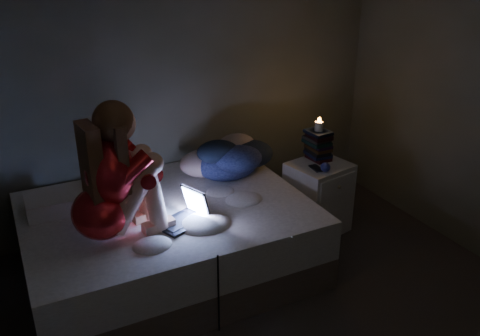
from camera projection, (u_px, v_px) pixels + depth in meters
wall_back at (186, 76)px, 4.29m from camera, size 3.60×0.02×2.60m
bed at (169, 239)px, 3.84m from camera, size 2.03×1.52×0.56m
pillow at (57, 203)px, 3.65m from camera, size 0.43×0.31×0.13m
woman at (96, 175)px, 3.13m from camera, size 0.60×0.43×0.92m
laptop at (180, 208)px, 3.45m from camera, size 0.41×0.35×0.24m
clothes_pile at (227, 156)px, 4.17m from camera, size 0.61×0.50×0.34m
nightstand at (318, 197)px, 4.40m from camera, size 0.54×0.50×0.63m
book_stack at (318, 145)px, 4.31m from camera, size 0.19×0.25×0.27m
candle at (319, 125)px, 4.24m from camera, size 0.07×0.07×0.08m
phone at (314, 168)px, 4.19m from camera, size 0.10×0.15×0.01m
blue_orb at (322, 167)px, 4.11m from camera, size 0.08×0.08×0.08m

